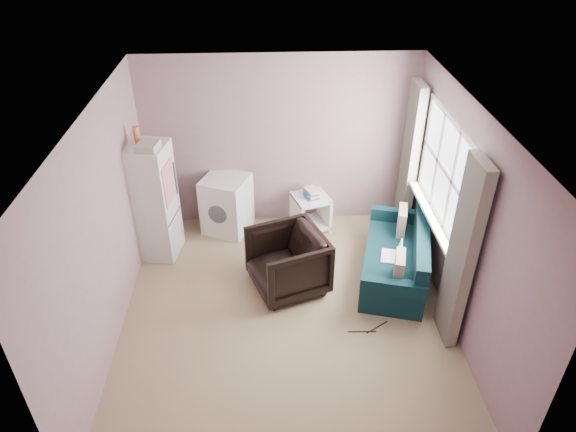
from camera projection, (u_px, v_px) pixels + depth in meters
name	position (u px, v px, depth m)	size (l,w,h in m)	color
room	(288.00, 227.00, 5.41)	(3.84, 4.24, 2.54)	#9C8666
armchair	(287.00, 259.00, 6.27)	(0.84, 0.79, 0.87)	black
fridge	(152.00, 201.00, 6.69)	(0.64, 0.63, 1.83)	silver
washing_machine	(227.00, 203.00, 7.36)	(0.78, 0.78, 0.84)	silver
side_table	(311.00, 210.00, 7.46)	(0.60, 0.60, 0.65)	silver
sofa	(399.00, 259.00, 6.54)	(1.16, 1.80, 0.74)	#0B2C34
window_dressing	(432.00, 200.00, 6.14)	(0.17, 2.62, 2.18)	white
floor_cables	(370.00, 329.00, 5.87)	(0.49, 0.19, 0.01)	black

